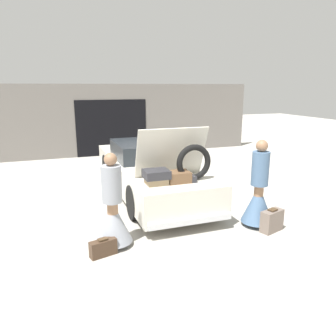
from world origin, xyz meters
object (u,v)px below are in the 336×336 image
(car, at_px, (149,170))
(suitcase_beside_right_person, at_px, (272,221))
(person_left, at_px, (113,214))
(suitcase_beside_left_person, at_px, (103,248))
(person_right, at_px, (258,196))

(car, xyz_separation_m, suitcase_beside_right_person, (1.53, -3.08, -0.39))
(person_left, bearing_deg, suitcase_beside_left_person, -49.97)
(car, relative_size, suitcase_beside_left_person, 11.69)
(suitcase_beside_right_person, bearing_deg, person_left, 171.26)
(person_left, height_order, suitcase_beside_left_person, person_left)
(person_left, xyz_separation_m, suitcase_beside_left_person, (-0.23, -0.31, -0.45))
(car, distance_m, person_right, 3.10)
(car, distance_m, suitcase_beside_left_person, 3.41)
(car, bearing_deg, suitcase_beside_right_person, -63.53)
(person_left, xyz_separation_m, person_right, (2.86, -0.13, 0.03))
(person_right, xyz_separation_m, suitcase_beside_right_person, (0.11, -0.33, -0.41))
(car, distance_m, suitcase_beside_right_person, 3.46)
(car, height_order, suitcase_beside_right_person, car)
(person_right, relative_size, suitcase_beside_right_person, 3.35)
(suitcase_beside_left_person, xyz_separation_m, suitcase_beside_right_person, (3.20, -0.14, 0.07))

